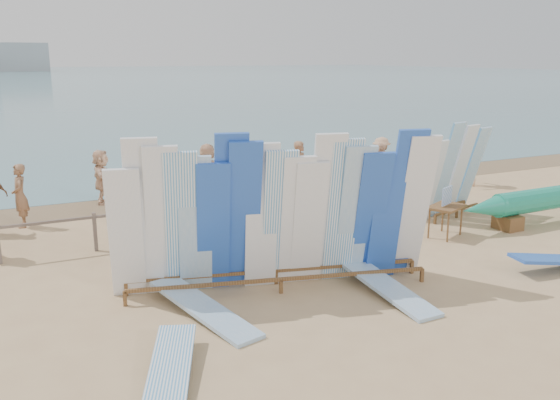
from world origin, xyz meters
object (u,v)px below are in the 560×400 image
beachgoer_2 (149,203)px  beachgoer_1 (20,196)px  flat_board_b (383,293)px  beachgoer_8 (379,170)px  outrigger_canoe (560,198)px  beachgoer_5 (208,172)px  beachgoer_6 (342,174)px  beachgoer_11 (102,177)px  beachgoer_4 (246,182)px  beachgoer_10 (403,176)px  main_surfboard_rack (279,219)px  flat_board_a (204,316)px  beach_chair_right (323,204)px  flat_board_e (169,389)px  vendor_table (445,220)px  beach_chair_left (259,214)px  beachgoer_extra_0 (473,160)px  beachgoer_9 (381,162)px  stroller (344,193)px  side_surfboard_rack (453,174)px  beachgoer_3 (141,185)px  beachgoer_7 (300,170)px

beachgoer_2 → beachgoer_1: 3.60m
flat_board_b → beachgoer_8: 8.03m
outrigger_canoe → beachgoer_8: bearing=120.6°
beachgoer_5 → flat_board_b: bearing=128.0°
beachgoer_6 → beachgoer_11: size_ratio=1.00×
beachgoer_4 → beachgoer_10: bearing=-73.6°
main_surfboard_rack → flat_board_a: 2.26m
beach_chair_right → flat_board_e: bearing=-123.7°
beachgoer_5 → beachgoer_11: bearing=19.3°
vendor_table → flat_board_b: 4.21m
flat_board_b → beachgoer_1: size_ratio=1.63×
vendor_table → beach_chair_left: 4.78m
beachgoer_extra_0 → beach_chair_left: bearing=-37.0°
beachgoer_9 → beachgoer_1: (-11.31, -0.05, -0.01)m
main_surfboard_rack → beachgoer_1: 7.96m
flat_board_b → stroller: 6.46m
flat_board_a → beachgoer_extra_0: bearing=12.1°
flat_board_b → beachgoer_extra_0: bearing=36.1°
side_surfboard_rack → beachgoer_9: size_ratio=1.58×
beachgoer_9 → side_surfboard_rack: bearing=59.2°
beach_chair_left → beachgoer_extra_0: size_ratio=0.46×
side_surfboard_rack → beachgoer_10: (-0.10, 2.09, -0.44)m
beachgoer_11 → main_surfboard_rack: bearing=-156.4°
beachgoer_3 → beachgoer_1: (-3.10, 0.14, -0.02)m
flat_board_a → beachgoer_8: 9.98m
beachgoer_1 → outrigger_canoe: bearing=67.1°
flat_board_b → beachgoer_7: bearing=71.8°
beachgoer_7 → beachgoer_3: 4.88m
vendor_table → beachgoer_1: (-9.35, 5.48, 0.41)m
beachgoer_1 → flat_board_a: bearing=19.4°
flat_board_a → beach_chair_left: beach_chair_left is taller
beachgoer_9 → beachgoer_1: beachgoer_9 is taller
beachgoer_5 → beachgoer_1: beachgoer_5 is taller
beachgoer_6 → flat_board_b: bearing=41.9°
beachgoer_10 → beachgoer_1: size_ratio=0.93×
outrigger_canoe → beachgoer_10: (-2.41, 3.69, 0.15)m
beach_chair_right → beachgoer_11: bearing=152.7°
stroller → beachgoer_6: bearing=83.9°
beachgoer_2 → beach_chair_left: bearing=-81.4°
beach_chair_left → beachgoer_6: (3.34, 1.27, 0.58)m
vendor_table → flat_board_a: size_ratio=0.47×
side_surfboard_rack → flat_board_a: bearing=-172.1°
vendor_table → beachgoer_1: 10.85m
beach_chair_right → beachgoer_3: beachgoer_3 is taller
vendor_table → beachgoer_9: 5.88m
flat_board_a → flat_board_b: size_ratio=1.00×
beachgoer_2 → beachgoer_9: (8.49, 2.29, -0.00)m
beachgoer_9 → beachgoer_4: bearing=-11.9°
flat_board_b → beachgoer_9: beachgoer_9 is taller
beachgoer_4 → beach_chair_right: bearing=-96.4°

